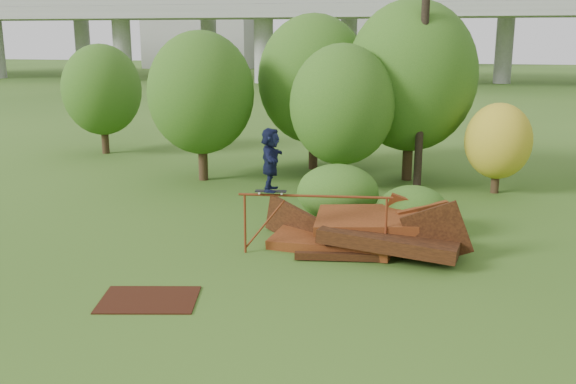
% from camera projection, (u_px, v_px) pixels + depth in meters
% --- Properties ---
extents(ground, '(240.00, 240.00, 0.00)m').
position_uv_depth(ground, '(301.00, 284.00, 14.34)').
color(ground, '#2D5116').
rests_on(ground, ground).
extents(scrap_pile, '(5.70, 2.81, 1.90)m').
position_uv_depth(scrap_pile, '(366.00, 234.00, 16.65)').
color(scrap_pile, '#49230D').
rests_on(scrap_pile, ground).
extents(grind_rail, '(3.81, 0.60, 1.57)m').
position_uv_depth(grind_rail, '(315.00, 208.00, 15.97)').
color(grind_rail, maroon).
rests_on(grind_rail, ground).
extents(skateboard, '(0.80, 0.32, 0.08)m').
position_uv_depth(skateboard, '(271.00, 191.00, 15.98)').
color(skateboard, black).
rests_on(skateboard, grind_rail).
extents(skater, '(0.70, 1.52, 1.58)m').
position_uv_depth(skater, '(271.00, 160.00, 15.79)').
color(skater, '#131938').
rests_on(skater, skateboard).
extents(flat_plate, '(2.29, 1.87, 0.03)m').
position_uv_depth(flat_plate, '(149.00, 300.00, 13.46)').
color(flat_plate, black).
rests_on(flat_plate, ground).
extents(tree_0, '(3.98, 3.98, 5.62)m').
position_uv_depth(tree_0, '(201.00, 93.00, 23.91)').
color(tree_0, black).
rests_on(tree_0, ground).
extents(tree_1, '(4.52, 4.52, 6.29)m').
position_uv_depth(tree_1, '(314.00, 79.00, 25.88)').
color(tree_1, black).
rests_on(tree_1, ground).
extents(tree_2, '(3.67, 3.67, 5.17)m').
position_uv_depth(tree_2, '(342.00, 105.00, 22.33)').
color(tree_2, black).
rests_on(tree_2, ground).
extents(tree_3, '(4.86, 4.86, 6.74)m').
position_uv_depth(tree_3, '(411.00, 76.00, 23.78)').
color(tree_3, black).
rests_on(tree_3, ground).
extents(tree_4, '(2.30, 2.30, 3.17)m').
position_uv_depth(tree_4, '(498.00, 141.00, 22.22)').
color(tree_4, black).
rests_on(tree_4, ground).
extents(tree_6, '(3.62, 3.62, 5.06)m').
position_uv_depth(tree_6, '(102.00, 90.00, 29.55)').
color(tree_6, black).
rests_on(tree_6, ground).
extents(shrub_left, '(2.45, 2.26, 1.70)m').
position_uv_depth(shrub_left, '(338.00, 192.00, 19.15)').
color(shrub_left, '#265316').
rests_on(shrub_left, ground).
extents(shrub_right, '(1.96, 1.80, 1.39)m').
position_uv_depth(shrub_right, '(413.00, 210.00, 17.77)').
color(shrub_right, '#265316').
rests_on(shrub_right, ground).
extents(utility_pole, '(1.40, 0.28, 10.02)m').
position_uv_depth(utility_pole, '(424.00, 45.00, 21.86)').
color(utility_pole, black).
rests_on(utility_pole, ground).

